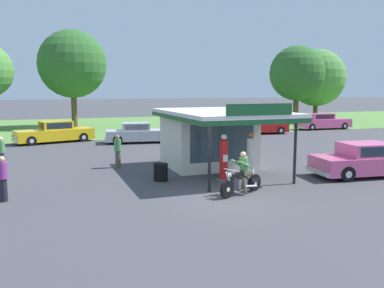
{
  "coord_description": "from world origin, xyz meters",
  "views": [
    {
      "loc": [
        -6.12,
        -12.84,
        3.83
      ],
      "look_at": [
        -0.01,
        3.81,
        1.4
      ],
      "focal_mm": 37.54,
      "sensor_mm": 36.0,
      "label": 1
    }
  ],
  "objects": [
    {
      "name": "tree_oak_centre",
      "position": [
        27.32,
        31.31,
        5.16
      ],
      "size": [
        7.4,
        7.4,
        9.02
      ],
      "color": "brown",
      "rests_on": "ground"
    },
    {
      "name": "parked_car_back_row_left",
      "position": [
        -5.51,
        17.72,
        0.7
      ],
      "size": [
        5.82,
        3.2,
        1.55
      ],
      "color": "gold",
      "rests_on": "ground"
    },
    {
      "name": "motorcycle_with_rider",
      "position": [
        0.55,
        -0.0,
        0.65
      ],
      "size": [
        2.05,
        1.01,
        1.58
      ],
      "color": "black",
      "rests_on": "ground"
    },
    {
      "name": "tree_oak_far_right",
      "position": [
        20.84,
        26.23,
        5.54
      ],
      "size": [
        6.19,
        6.19,
        8.73
      ],
      "color": "brown",
      "rests_on": "ground"
    },
    {
      "name": "featured_classic_sedan",
      "position": [
        7.38,
        0.92,
        0.68
      ],
      "size": [
        5.54,
        2.53,
        1.48
      ],
      "color": "#E55993",
      "rests_on": "ground"
    },
    {
      "name": "tree_oak_right",
      "position": [
        -3.43,
        29.89,
        6.14
      ],
      "size": [
        6.79,
        6.79,
        9.73
      ],
      "color": "brown",
      "rests_on": "ground"
    },
    {
      "name": "parked_car_back_row_far_left",
      "position": [
        11.37,
        17.62,
        0.69
      ],
      "size": [
        5.09,
        2.49,
        1.49
      ],
      "color": "red",
      "rests_on": "ground"
    },
    {
      "name": "parked_car_back_row_right",
      "position": [
        0.22,
        15.49,
        0.66
      ],
      "size": [
        5.22,
        2.5,
        1.44
      ],
      "color": "#B7B7BC",
      "rests_on": "ground"
    },
    {
      "name": "parked_car_back_row_far_right",
      "position": [
        18.95,
        19.01,
        0.71
      ],
      "size": [
        5.63,
        2.04,
        1.53
      ],
      "color": "#E55993",
      "rests_on": "ground"
    },
    {
      "name": "bystander_leaning_by_kiosk",
      "position": [
        -2.85,
        6.65,
        0.85
      ],
      "size": [
        0.34,
        0.34,
        1.62
      ],
      "color": "brown",
      "rests_on": "ground"
    },
    {
      "name": "bystander_strolling_foreground",
      "position": [
        -7.58,
        1.96,
        0.83
      ],
      "size": [
        0.34,
        0.34,
        1.58
      ],
      "color": "black",
      "rests_on": "ground"
    },
    {
      "name": "ground_plane",
      "position": [
        0.0,
        0.0,
        0.0
      ],
      "size": [
        300.0,
        300.0,
        0.0
      ],
      "primitive_type": "plane",
      "color": "#424247"
    },
    {
      "name": "grass_verge_strip",
      "position": [
        0.0,
        30.0,
        0.0
      ],
      "size": [
        120.0,
        24.0,
        0.01
      ],
      "primitive_type": "cube",
      "color": "#56843D",
      "rests_on": "ground"
    },
    {
      "name": "bystander_standing_back_lot",
      "position": [
        -8.17,
        8.15,
        0.83
      ],
      "size": [
        0.34,
        0.34,
        1.58
      ],
      "color": "#2D3351",
      "rests_on": "ground"
    },
    {
      "name": "gas_pump_offside",
      "position": [
        2.06,
        2.19,
        0.94
      ],
      "size": [
        0.44,
        0.44,
        2.04
      ],
      "color": "slate",
      "rests_on": "ground"
    },
    {
      "name": "service_station_kiosk",
      "position": [
        1.43,
        5.05,
        1.66
      ],
      "size": [
        4.65,
        7.09,
        3.29
      ],
      "color": "silver",
      "rests_on": "ground"
    },
    {
      "name": "spare_tire_stack",
      "position": [
        -1.64,
        3.19,
        0.36
      ],
      "size": [
        0.6,
        0.6,
        0.72
      ],
      "color": "black",
      "rests_on": "ground"
    },
    {
      "name": "gas_pump_nearside",
      "position": [
        0.81,
        2.19,
        0.92
      ],
      "size": [
        0.44,
        0.44,
        2.0
      ],
      "color": "slate",
      "rests_on": "ground"
    }
  ]
}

